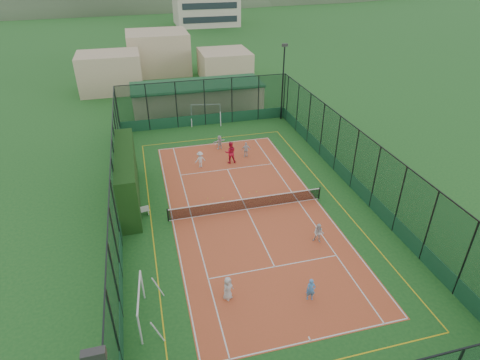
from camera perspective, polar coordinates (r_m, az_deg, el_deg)
The scene contains 18 objects.
ground at distance 29.86m, azimuth 0.97°, elevation -4.20°, with size 300.00×300.00×0.00m, color #1C5220.
court_slab at distance 29.86m, azimuth 0.97°, elevation -4.19°, with size 11.17×23.97×0.01m, color #B15527.
tennis_net at distance 29.56m, azimuth 0.98°, elevation -3.35°, with size 11.67×0.12×1.06m, color black, non-canonical shape.
perimeter_fence at distance 28.52m, azimuth 1.01°, elevation -0.06°, with size 18.12×34.12×5.00m, color #10321E, non-canonical shape.
floodlight_ne at distance 44.96m, azimuth 6.10°, elevation 13.57°, with size 0.60×0.26×8.25m, color black, non-canonical shape.
clubhouse at distance 48.66m, azimuth -6.07°, elevation 11.72°, with size 15.20×7.20×3.15m, color tan, non-canonical shape.
hedge_left at distance 31.16m, azimuth -15.72°, elevation 0.47°, with size 1.37×9.15×4.00m, color black.
white_bench at distance 29.80m, azimuth -14.28°, elevation -4.33°, with size 1.55×0.43×0.87m, color white, non-canonical shape.
futsal_goal_near at distance 22.05m, azimuth -13.87°, elevation -16.99°, with size 0.91×3.12×2.01m, color white, non-canonical shape.
futsal_goal_far at distance 44.70m, azimuth -4.88°, elevation 9.37°, with size 3.25×0.94×2.10m, color white, non-canonical shape.
child_near_left at distance 22.68m, azimuth -1.74°, elevation -15.13°, with size 0.72×0.47×1.48m, color silver.
child_near_mid at distance 22.98m, azimuth 10.04°, elevation -15.10°, with size 0.51×0.33×1.39m, color #4F96E0.
child_near_right at distance 26.88m, azimuth 11.11°, elevation -7.43°, with size 0.68×0.53×1.40m, color silver.
child_far_left at distance 35.33m, azimuth -5.69°, elevation 2.91°, with size 0.97×0.55×1.49m, color silver.
child_far_right at distance 36.98m, azimuth 0.86°, elevation 4.33°, with size 0.85×0.35×1.45m, color silver.
child_far_back at distance 38.62m, azimuth -2.93°, elevation 5.40°, with size 1.26×0.40×1.36m, color silver.
coach at distance 35.85m, azimuth -1.38°, elevation 3.95°, with size 0.98×0.76×2.01m, color red.
tennis_balls at distance 30.89m, azimuth -0.90°, elevation -2.81°, with size 5.17×1.72×0.07m.
Camera 1 is at (-6.69, -23.71, 16.87)m, focal length 30.00 mm.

